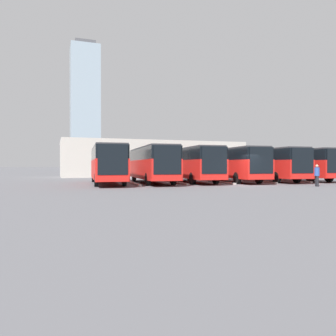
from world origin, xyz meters
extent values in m
plane|color=#5B5B60|center=(0.00, 0.00, 0.00)|extent=(600.00, 600.00, 0.00)
cube|color=red|center=(-10.08, -5.87, 1.28)|extent=(3.36, 11.85, 1.66)
cube|color=black|center=(-10.08, -5.87, 2.62)|extent=(3.31, 11.67, 1.02)
cube|color=#333338|center=(-10.08, -5.87, 3.19)|extent=(3.23, 11.38, 0.12)
cylinder|color=black|center=(-10.83, -2.18, 0.52)|extent=(0.38, 1.06, 1.04)
cylinder|color=black|center=(-8.73, -2.35, 0.52)|extent=(0.38, 1.06, 1.04)
cylinder|color=black|center=(-11.42, -9.40, 0.52)|extent=(0.38, 1.06, 1.04)
cylinder|color=black|center=(-9.32, -9.57, 0.52)|extent=(0.38, 1.06, 1.04)
cube|color=#9E9E99|center=(-8.06, -4.12, 0.07)|extent=(0.72, 5.86, 0.15)
cube|color=red|center=(-6.05, -5.66, 1.28)|extent=(3.36, 11.85, 1.66)
cube|color=black|center=(-6.05, -5.66, 2.62)|extent=(3.31, 11.67, 1.02)
cube|color=black|center=(-5.57, 0.19, 2.04)|extent=(2.12, 0.21, 2.18)
cube|color=red|center=(-5.57, 0.19, 0.67)|extent=(2.29, 0.25, 0.40)
cube|color=#333338|center=(-6.05, -5.66, 3.19)|extent=(3.23, 11.38, 0.12)
cylinder|color=black|center=(-6.80, -1.96, 0.52)|extent=(0.38, 1.06, 1.04)
cylinder|color=black|center=(-4.70, -2.13, 0.52)|extent=(0.38, 1.06, 1.04)
cylinder|color=black|center=(-7.39, -9.18, 0.52)|extent=(0.38, 1.06, 1.04)
cylinder|color=black|center=(-5.29, -9.35, 0.52)|extent=(0.38, 1.06, 1.04)
cube|color=#9E9E99|center=(-4.03, -3.90, 0.07)|extent=(0.72, 5.86, 0.15)
cube|color=red|center=(-2.02, -5.81, 1.28)|extent=(3.36, 11.85, 1.66)
cube|color=black|center=(-2.02, -5.81, 2.62)|extent=(3.31, 11.67, 1.02)
cube|color=black|center=(-1.54, 0.03, 2.04)|extent=(2.12, 0.21, 2.18)
cube|color=red|center=(-1.54, 0.04, 0.67)|extent=(2.29, 0.25, 0.40)
cube|color=#333338|center=(-2.02, -5.81, 3.19)|extent=(3.23, 11.38, 0.12)
cylinder|color=black|center=(-2.77, -2.11, 0.52)|extent=(0.38, 1.06, 1.04)
cylinder|color=black|center=(-0.67, -2.28, 0.52)|extent=(0.38, 1.06, 1.04)
cylinder|color=black|center=(-3.36, -9.34, 0.52)|extent=(0.38, 1.06, 1.04)
cylinder|color=black|center=(-1.26, -9.51, 0.52)|extent=(0.38, 1.06, 1.04)
cube|color=#9E9E99|center=(0.00, -4.06, 0.07)|extent=(0.72, 5.86, 0.15)
cube|color=red|center=(2.02, -6.30, 1.28)|extent=(3.36, 11.85, 1.66)
cube|color=black|center=(2.02, -6.30, 2.62)|extent=(3.31, 11.67, 1.02)
cube|color=black|center=(2.49, -0.46, 2.04)|extent=(2.12, 0.21, 2.18)
cube|color=red|center=(2.49, -0.45, 0.67)|extent=(2.29, 0.25, 0.40)
cube|color=#333338|center=(2.02, -6.30, 3.19)|extent=(3.23, 11.38, 0.12)
cylinder|color=black|center=(1.26, -2.60, 0.52)|extent=(0.38, 1.06, 1.04)
cylinder|color=black|center=(3.36, -2.77, 0.52)|extent=(0.38, 1.06, 1.04)
cylinder|color=black|center=(0.67, -9.83, 0.52)|extent=(0.38, 1.06, 1.04)
cylinder|color=black|center=(2.77, -10.00, 0.52)|extent=(0.38, 1.06, 1.04)
cube|color=#9E9E99|center=(4.03, -4.55, 0.07)|extent=(0.72, 5.86, 0.15)
cube|color=red|center=(6.05, -6.01, 1.28)|extent=(3.36, 11.85, 1.66)
cube|color=black|center=(6.05, -6.01, 2.62)|extent=(3.31, 11.67, 1.02)
cube|color=black|center=(6.52, -0.17, 2.04)|extent=(2.12, 0.21, 2.18)
cube|color=red|center=(6.52, -0.16, 0.67)|extent=(2.29, 0.25, 0.40)
cube|color=#333338|center=(6.05, -6.01, 3.19)|extent=(3.23, 11.38, 0.12)
cylinder|color=black|center=(5.29, -2.31, 0.52)|extent=(0.38, 1.06, 1.04)
cylinder|color=black|center=(7.39, -2.48, 0.52)|extent=(0.38, 1.06, 1.04)
cylinder|color=black|center=(4.70, -9.54, 0.52)|extent=(0.38, 1.06, 1.04)
cylinder|color=black|center=(6.80, -9.71, 0.52)|extent=(0.38, 1.06, 1.04)
cube|color=#9E9E99|center=(8.06, -4.26, 0.07)|extent=(0.72, 5.86, 0.15)
cube|color=red|center=(10.08, -6.11, 1.28)|extent=(3.36, 11.85, 1.66)
cube|color=black|center=(10.08, -6.11, 2.62)|extent=(3.31, 11.67, 1.02)
cube|color=black|center=(10.55, -0.27, 2.04)|extent=(2.12, 0.21, 2.18)
cube|color=red|center=(10.55, -0.26, 0.67)|extent=(2.29, 0.25, 0.40)
cube|color=#333338|center=(10.08, -6.11, 3.19)|extent=(3.23, 11.38, 0.12)
cylinder|color=black|center=(9.32, -2.41, 0.52)|extent=(0.38, 1.06, 1.04)
cylinder|color=black|center=(11.42, -2.58, 0.52)|extent=(0.38, 1.06, 1.04)
cylinder|color=black|center=(8.73, -9.63, 0.52)|extent=(0.38, 1.06, 1.04)
cylinder|color=black|center=(10.83, -9.81, 0.52)|extent=(0.38, 1.06, 1.04)
cylinder|color=black|center=(-4.67, 2.66, 0.41)|extent=(0.25, 0.25, 0.82)
cylinder|color=black|center=(-4.59, 2.85, 0.41)|extent=(0.25, 0.25, 0.82)
cylinder|color=#2D4C99|center=(-4.63, 2.76, 1.14)|extent=(0.50, 0.50, 0.65)
sphere|color=tan|center=(-4.63, 2.76, 1.58)|extent=(0.22, 0.22, 0.22)
cube|color=beige|center=(0.00, -25.37, 2.62)|extent=(27.19, 8.63, 5.24)
cube|color=silver|center=(0.00, -31.18, 4.99)|extent=(27.19, 3.00, 0.24)
cylinder|color=slate|center=(-9.52, -32.28, 2.50)|extent=(0.20, 0.20, 4.99)
cylinder|color=slate|center=(9.52, -32.28, 2.50)|extent=(0.20, 0.20, 4.99)
cube|color=#93A8B7|center=(-1.59, -160.61, 33.07)|extent=(15.24, 15.24, 66.14)
cube|color=#4C4C51|center=(-1.59, -160.61, 67.34)|extent=(10.67, 10.67, 2.40)
camera|label=1|loc=(14.48, 22.70, 1.62)|focal=35.00mm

